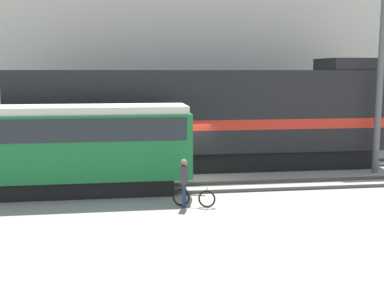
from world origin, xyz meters
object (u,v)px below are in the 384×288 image
object	(u,v)px
freight_locomotive	(205,118)
utility_pole_left	(380,81)
streetcar	(40,145)
bicycle	(194,198)
person	(184,178)

from	to	relation	value
freight_locomotive	utility_pole_left	world-z (taller)	utility_pole_left
streetcar	bicycle	xyz separation A→B (m)	(5.83, -2.58, -1.73)
bicycle	utility_pole_left	xyz separation A→B (m)	(9.73, 4.71, 4.16)
streetcar	person	bearing A→B (deg)	-25.48
bicycle	person	xyz separation A→B (m)	(-0.37, -0.02, 0.78)
utility_pole_left	bicycle	bearing A→B (deg)	-154.17
freight_locomotive	utility_pole_left	size ratio (longest dim) A/B	2.08
freight_locomotive	bicycle	world-z (taller)	freight_locomotive
streetcar	bicycle	distance (m)	6.61
freight_locomotive	streetcar	distance (m)	8.55
person	utility_pole_left	distance (m)	11.66
freight_locomotive	streetcar	bearing A→B (deg)	-150.13
freight_locomotive	person	world-z (taller)	freight_locomotive
person	utility_pole_left	bearing A→B (deg)	25.07
freight_locomotive	bicycle	xyz separation A→B (m)	(-1.57, -6.84, -2.30)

